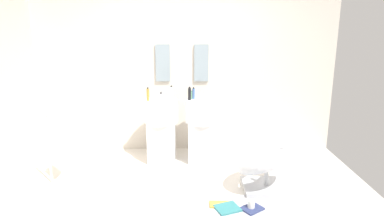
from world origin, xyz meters
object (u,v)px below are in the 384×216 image
at_px(soap_bottle_black, 190,94).
at_px(magazine_teal, 227,208).
at_px(soap_bottle_clear, 171,93).
at_px(magazine_navy, 252,209).
at_px(towel_rack, 59,137).
at_px(soap_bottle_blue, 194,93).
at_px(soap_bottle_white, 161,98).
at_px(magazine_ochre, 221,204).
at_px(coffee_mug, 251,205).
at_px(soap_bottle_green, 190,95).
at_px(soap_bottle_amber, 148,94).
at_px(pedestal_sink_right, 202,127).
at_px(pedestal_sink_left, 161,127).
at_px(lounge_chair, 267,163).

bearing_deg(soap_bottle_black, magazine_teal, -73.42).
bearing_deg(soap_bottle_clear, magazine_navy, -57.18).
xyz_separation_m(towel_rack, soap_bottle_blue, (1.69, 0.82, 0.39)).
bearing_deg(soap_bottle_white, soap_bottle_clear, 58.82).
xyz_separation_m(magazine_ochre, soap_bottle_clear, (-0.62, 1.39, 1.01)).
xyz_separation_m(magazine_ochre, soap_bottle_blue, (-0.30, 1.40, 1.00)).
distance_m(magazine_navy, soap_bottle_blue, 1.90).
bearing_deg(soap_bottle_black, soap_bottle_white, -158.82).
bearing_deg(towel_rack, coffee_mug, -16.01).
xyz_separation_m(soap_bottle_green, soap_bottle_amber, (-0.60, -0.12, 0.03)).
distance_m(magazine_navy, soap_bottle_amber, 2.12).
relative_size(towel_rack, magazine_teal, 3.73).
xyz_separation_m(pedestal_sink_right, soap_bottle_clear, (-0.45, 0.06, 0.51)).
relative_size(magazine_ochre, soap_bottle_clear, 1.35).
height_order(pedestal_sink_left, soap_bottle_amber, soap_bottle_amber).
bearing_deg(towel_rack, magazine_navy, -16.12).
bearing_deg(soap_bottle_clear, pedestal_sink_left, -159.62).
bearing_deg(coffee_mug, pedestal_sink_left, 127.80).
distance_m(pedestal_sink_left, towel_rack, 1.43).
bearing_deg(magazine_navy, soap_bottle_white, 95.16).
bearing_deg(magazine_navy, magazine_ochre, 129.01).
bearing_deg(pedestal_sink_right, soap_bottle_clear, 172.77).
bearing_deg(soap_bottle_green, magazine_teal, -74.53).
relative_size(soap_bottle_black, soap_bottle_amber, 0.99).
bearing_deg(pedestal_sink_left, soap_bottle_green, 7.71).
height_order(lounge_chair, soap_bottle_clear, soap_bottle_clear).
xyz_separation_m(pedestal_sink_left, soap_bottle_green, (0.43, 0.06, 0.48)).
distance_m(magazine_ochre, magazine_navy, 0.34).
bearing_deg(lounge_chair, pedestal_sink_left, 145.55).
xyz_separation_m(magazine_teal, soap_bottle_green, (-0.41, 1.47, 0.98)).
relative_size(towel_rack, coffee_mug, 9.09).
relative_size(towel_rack, soap_bottle_blue, 5.56).
xyz_separation_m(pedestal_sink_right, soap_bottle_blue, (-0.12, 0.07, 0.50)).
height_order(pedestal_sink_left, soap_bottle_green, soap_bottle_green).
bearing_deg(towel_rack, magazine_ochre, -16.25).
height_order(pedestal_sink_right, soap_bottle_black, soap_bottle_black).
bearing_deg(coffee_mug, magazine_ochre, 165.47).
distance_m(pedestal_sink_left, soap_bottle_green, 0.65).
distance_m(lounge_chair, magazine_ochre, 0.78).
height_order(pedestal_sink_left, soap_bottle_white, soap_bottle_white).
height_order(pedestal_sink_left, soap_bottle_black, soap_bottle_black).
distance_m(magazine_teal, magazine_navy, 0.27).
distance_m(pedestal_sink_right, soap_bottle_black, 0.54).
height_order(magazine_teal, soap_bottle_clear, soap_bottle_clear).
relative_size(towel_rack, soap_bottle_amber, 4.90).
bearing_deg(pedestal_sink_right, soap_bottle_black, -176.92).
bearing_deg(soap_bottle_black, pedestal_sink_left, 178.65).
xyz_separation_m(pedestal_sink_left, lounge_chair, (1.36, -0.94, -0.17)).
relative_size(pedestal_sink_left, magazine_ochre, 3.89).
relative_size(pedestal_sink_right, magazine_teal, 4.07).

